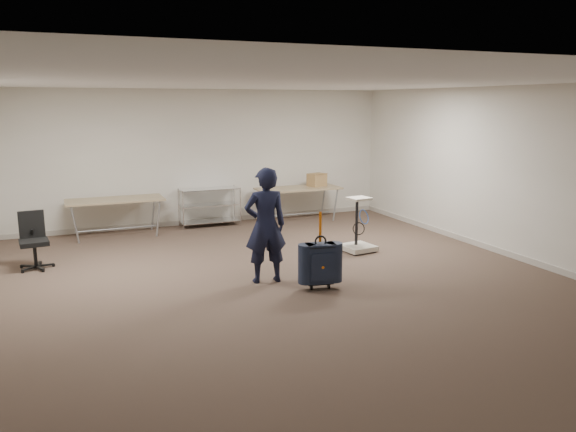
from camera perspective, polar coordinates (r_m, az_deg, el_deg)
name	(u,v)px	position (r m, az deg, el deg)	size (l,w,h in m)	color
ground	(286,285)	(7.98, -0.21, -7.01)	(9.00, 9.00, 0.00)	#4B382D
room_shell	(254,257)	(9.21, -3.47, -4.18)	(8.00, 9.00, 9.00)	beige
folding_table_left	(115,202)	(11.16, -17.16, 1.40)	(1.80, 0.75, 0.73)	#917959
folding_table_right	(298,190)	(12.09, 1.05, 2.65)	(1.80, 0.75, 0.73)	#917959
wire_shelf	(210,205)	(11.76, -7.97, 1.12)	(1.22, 0.47, 0.80)	silver
person	(265,225)	(7.92, -2.30, -0.97)	(0.60, 0.39, 1.65)	black
suitcase	(320,263)	(7.71, 3.30, -4.83)	(0.43, 0.29, 1.09)	black
office_chair	(35,251)	(9.53, -24.34, -3.30)	(0.54, 0.54, 0.88)	black
equipment_cart	(358,237)	(9.76, 7.14, -2.14)	(0.58, 0.58, 0.94)	beige
cardboard_box	(317,180)	(12.31, 2.95, 3.69)	(0.37, 0.28, 0.28)	#8E6042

